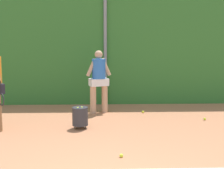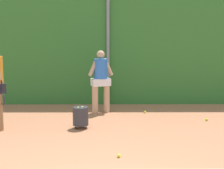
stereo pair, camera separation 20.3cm
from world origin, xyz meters
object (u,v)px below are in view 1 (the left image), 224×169
ball_hopper (80,116)px  tennis_ball_0 (205,119)px  tennis_ball_2 (143,112)px  player_backcourt_far (99,78)px  tennis_ball_4 (121,156)px

ball_hopper → tennis_ball_0: bearing=12.0°
tennis_ball_2 → tennis_ball_0: bearing=-30.1°
player_backcourt_far → ball_hopper: 1.79m
tennis_ball_2 → tennis_ball_4: size_ratio=1.00×
player_backcourt_far → tennis_ball_2: (1.22, -0.09, -0.93)m
tennis_ball_0 → ball_hopper: bearing=-168.0°
tennis_ball_0 → tennis_ball_2: 1.69m
player_backcourt_far → tennis_ball_0: player_backcourt_far is taller
tennis_ball_4 → player_backcourt_far: bearing=96.7°
ball_hopper → tennis_ball_0: size_ratio=7.78×
ball_hopper → tennis_ball_0: (3.10, 0.66, -0.26)m
tennis_ball_0 → player_backcourt_far: bearing=160.7°
tennis_ball_2 → tennis_ball_4: (-0.81, -3.40, 0.00)m
ball_hopper → tennis_ball_2: size_ratio=7.78×
tennis_ball_2 → player_backcourt_far: bearing=175.7°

